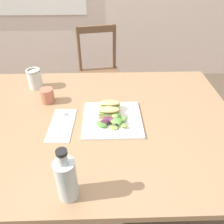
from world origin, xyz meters
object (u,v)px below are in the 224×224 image
dining_table (101,135)px  plate_lunch (112,119)px  chair_wooden_far (100,75)px  sandwich_half_front (109,112)px  mason_jar_iced_tea (35,79)px  bottle_cold_brew (67,181)px  sandwich_half_back (110,105)px  cup_extra_side (47,96)px  fork_on_napkin (63,122)px

dining_table → plate_lunch: bearing=-7.3°
chair_wooden_far → dining_table: bearing=-88.6°
chair_wooden_far → sandwich_half_front: 1.10m
sandwich_half_front → mason_jar_iced_tea: (-0.44, 0.32, 0.02)m
chair_wooden_far → bottle_cold_brew: 1.53m
sandwich_half_back → dining_table: bearing=-126.7°
plate_lunch → mason_jar_iced_tea: (-0.46, 0.34, 0.05)m
dining_table → mason_jar_iced_tea: (-0.40, 0.33, 0.16)m
plate_lunch → cup_extra_side: 0.40m
sandwich_half_back → bottle_cold_brew: bearing=-107.4°
chair_wooden_far → bottle_cold_brew: bottle_cold_brew is taller
dining_table → chair_wooden_far: (-0.03, 1.05, -0.19)m
mason_jar_iced_tea → fork_on_napkin: bearing=-58.9°
fork_on_napkin → cup_extra_side: size_ratio=2.29×
sandwich_half_back → cup_extra_side: size_ratio=1.33×
chair_wooden_far → cup_extra_side: bearing=-106.9°
bottle_cold_brew → fork_on_napkin: bearing=101.5°
dining_table → sandwich_half_back: 0.17m
sandwich_half_back → fork_on_napkin: bearing=-159.2°
chair_wooden_far → fork_on_napkin: size_ratio=4.68×
chair_wooden_far → fork_on_napkin: 1.13m
chair_wooden_far → cup_extra_side: chair_wooden_far is taller
sandwich_half_back → bottle_cold_brew: size_ratio=0.49×
dining_table → plate_lunch: size_ratio=4.78×
bottle_cold_brew → sandwich_half_back: bearing=72.6°
sandwich_half_back → bottle_cold_brew: bottle_cold_brew is taller
sandwich_half_front → fork_on_napkin: sandwich_half_front is taller
fork_on_napkin → cup_extra_side: bearing=119.6°
sandwich_half_back → bottle_cold_brew: 0.52m
fork_on_napkin → mason_jar_iced_tea: (-0.21, 0.35, 0.05)m
chair_wooden_far → fork_on_napkin: bearing=-98.5°
mason_jar_iced_tea → cup_extra_side: (0.11, -0.16, -0.01)m
sandwich_half_front → mason_jar_iced_tea: size_ratio=0.89×
plate_lunch → bottle_cold_brew: bearing=-111.4°
fork_on_napkin → cup_extra_side: 0.22m
plate_lunch → bottle_cold_brew: 0.46m
chair_wooden_far → mason_jar_iced_tea: (-0.37, -0.72, 0.35)m
dining_table → plate_lunch: 0.13m
dining_table → fork_on_napkin: 0.22m
dining_table → bottle_cold_brew: (-0.10, -0.43, 0.18)m
chair_wooden_far → bottle_cold_brew: (-0.08, -1.48, 0.37)m
plate_lunch → sandwich_half_back: 0.08m
mason_jar_iced_tea → cup_extra_side: bearing=-57.3°
chair_wooden_far → mason_jar_iced_tea: bearing=-117.4°
fork_on_napkin → sandwich_half_front: bearing=7.5°
sandwich_half_front → fork_on_napkin: size_ratio=0.58×
sandwich_half_front → mason_jar_iced_tea: 0.55m
sandwich_half_front → plate_lunch: bearing=-44.9°
sandwich_half_back → cup_extra_side: (-0.34, 0.10, 0.00)m
chair_wooden_far → plate_lunch: bearing=-85.4°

